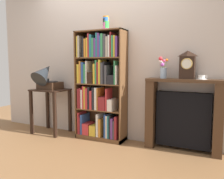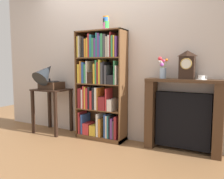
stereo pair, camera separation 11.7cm
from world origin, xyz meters
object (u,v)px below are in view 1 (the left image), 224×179
bookshelf (100,88)px  flower_vase (163,69)px  cup_stack (106,23)px  mantel_clock (187,65)px  gramophone (46,77)px  teacup_with_saucer (202,78)px  side_table_left (51,101)px  fireplace_mantel (183,116)px

bookshelf → flower_vase: (0.98, 0.04, 0.30)m
cup_stack → mantel_clock: (1.17, 0.07, -0.61)m
gramophone → teacup_with_saucer: size_ratio=3.63×
side_table_left → gramophone: (0.00, -0.09, 0.41)m
mantel_clock → fireplace_mantel: bearing=148.4°
bookshelf → teacup_with_saucer: bookshelf is taller
bookshelf → side_table_left: bearing=-175.4°
mantel_clock → gramophone: bearing=-174.9°
cup_stack → fireplace_mantel: (1.13, 0.09, -1.30)m
fireplace_mantel → flower_vase: flower_vase is taller
bookshelf → flower_vase: bearing=2.2°
side_table_left → mantel_clock: mantel_clock is taller
teacup_with_saucer → cup_stack: bearing=-176.9°
cup_stack → teacup_with_saucer: 1.56m
cup_stack → side_table_left: bearing=-177.8°
gramophone → side_table_left: bearing=90.0°
gramophone → fireplace_mantel: bearing=5.8°
fireplace_mantel → flower_vase: (-0.29, -0.02, 0.63)m
flower_vase → cup_stack: bearing=-175.1°
bookshelf → cup_stack: size_ratio=8.59×
fireplace_mantel → teacup_with_saucer: teacup_with_saucer is taller
side_table_left → fireplace_mantel: 2.19m
cup_stack → teacup_with_saucer: bearing=3.1°
bookshelf → side_table_left: 0.96m
fireplace_mantel → cup_stack: bearing=-175.4°
side_table_left → mantel_clock: (2.22, 0.11, 0.62)m
cup_stack → fireplace_mantel: 1.73m
teacup_with_saucer → fireplace_mantel: bearing=175.0°
bookshelf → mantel_clock: bearing=1.5°
side_table_left → teacup_with_saucer: (2.41, 0.11, 0.45)m
fireplace_mantel → mantel_clock: size_ratio=2.70×
mantel_clock → flower_vase: bearing=179.5°
flower_vase → bookshelf: bearing=-177.8°
fireplace_mantel → mantel_clock: (0.04, -0.02, 0.69)m
cup_stack → gramophone: 1.34m
side_table_left → fireplace_mantel: bearing=3.4°
gramophone → flower_vase: 1.92m
side_table_left → flower_vase: 1.99m
teacup_with_saucer → side_table_left: bearing=-177.3°
bookshelf → mantel_clock: (1.30, 0.03, 0.36)m
bookshelf → fireplace_mantel: bookshelf is taller
cup_stack → gramophone: (-1.05, -0.13, -0.82)m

